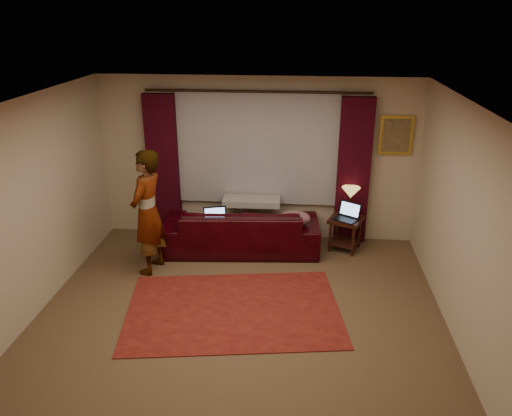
% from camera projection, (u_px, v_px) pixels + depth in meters
% --- Properties ---
extents(floor, '(5.00, 5.00, 0.01)m').
position_uv_depth(floor, '(239.00, 321.00, 6.06)').
color(floor, brown).
rests_on(floor, ground).
extents(ceiling, '(5.00, 5.00, 0.02)m').
position_uv_depth(ceiling, '(235.00, 106.00, 5.09)').
color(ceiling, silver).
rests_on(ceiling, ground).
extents(wall_back, '(5.00, 0.02, 2.60)m').
position_uv_depth(wall_back, '(257.00, 160.00, 7.88)').
color(wall_back, '#C6B499').
rests_on(wall_back, ground).
extents(wall_front, '(5.00, 0.02, 2.60)m').
position_uv_depth(wall_front, '(188.00, 374.00, 3.26)').
color(wall_front, '#C6B499').
rests_on(wall_front, ground).
extents(wall_left, '(0.02, 5.00, 2.60)m').
position_uv_depth(wall_left, '(24.00, 214.00, 5.79)').
color(wall_left, '#C6B499').
rests_on(wall_left, ground).
extents(wall_right, '(0.02, 5.00, 2.60)m').
position_uv_depth(wall_right, '(468.00, 231.00, 5.35)').
color(wall_right, '#C6B499').
rests_on(wall_right, ground).
extents(sheer_curtain, '(2.50, 0.05, 1.80)m').
position_uv_depth(sheer_curtain, '(257.00, 148.00, 7.75)').
color(sheer_curtain, '#9C9CA4').
rests_on(sheer_curtain, wall_back).
extents(drape_left, '(0.50, 0.14, 2.30)m').
position_uv_depth(drape_left, '(163.00, 166.00, 7.96)').
color(drape_left, black).
rests_on(drape_left, floor).
extents(drape_right, '(0.50, 0.14, 2.30)m').
position_uv_depth(drape_right, '(353.00, 172.00, 7.69)').
color(drape_right, black).
rests_on(drape_right, floor).
extents(curtain_rod, '(0.04, 0.04, 3.40)m').
position_uv_depth(curtain_rod, '(257.00, 92.00, 7.38)').
color(curtain_rod, black).
rests_on(curtain_rod, wall_back).
extents(picture_frame, '(0.50, 0.04, 0.60)m').
position_uv_depth(picture_frame, '(396.00, 135.00, 7.50)').
color(picture_frame, gold).
rests_on(picture_frame, wall_back).
extents(sofa, '(2.45, 1.21, 0.96)m').
position_uv_depth(sofa, '(242.00, 221.00, 7.68)').
color(sofa, black).
rests_on(sofa, floor).
extents(throw_blanket, '(0.90, 0.38, 0.11)m').
position_uv_depth(throw_blanket, '(252.00, 186.00, 7.74)').
color(throw_blanket, '#A09E99').
rests_on(throw_blanket, sofa).
extents(clothing_pile, '(0.52, 0.43, 0.20)m').
position_uv_depth(clothing_pile, '(295.00, 218.00, 7.52)').
color(clothing_pile, '#845560').
rests_on(clothing_pile, sofa).
extents(laptop_sofa, '(0.44, 0.46, 0.25)m').
position_uv_depth(laptop_sofa, '(216.00, 218.00, 7.47)').
color(laptop_sofa, black).
rests_on(laptop_sofa, sofa).
extents(area_rug, '(2.88, 2.14, 0.01)m').
position_uv_depth(area_rug, '(233.00, 309.00, 6.27)').
color(area_rug, maroon).
rests_on(area_rug, floor).
extents(end_table, '(0.60, 0.60, 0.54)m').
position_uv_depth(end_table, '(345.00, 233.00, 7.76)').
color(end_table, black).
rests_on(end_table, floor).
extents(tiffany_lamp, '(0.33, 0.33, 0.45)m').
position_uv_depth(tiffany_lamp, '(350.00, 201.00, 7.68)').
color(tiffany_lamp, olive).
rests_on(tiffany_lamp, end_table).
extents(laptop_table, '(0.50, 0.51, 0.25)m').
position_uv_depth(laptop_table, '(346.00, 212.00, 7.53)').
color(laptop_table, black).
rests_on(laptop_table, end_table).
extents(person, '(0.62, 0.62, 1.79)m').
position_uv_depth(person, '(148.00, 212.00, 6.91)').
color(person, '#A09E99').
rests_on(person, floor).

